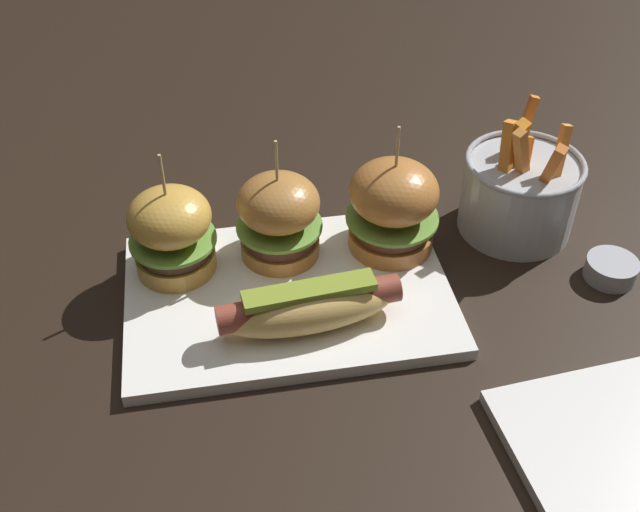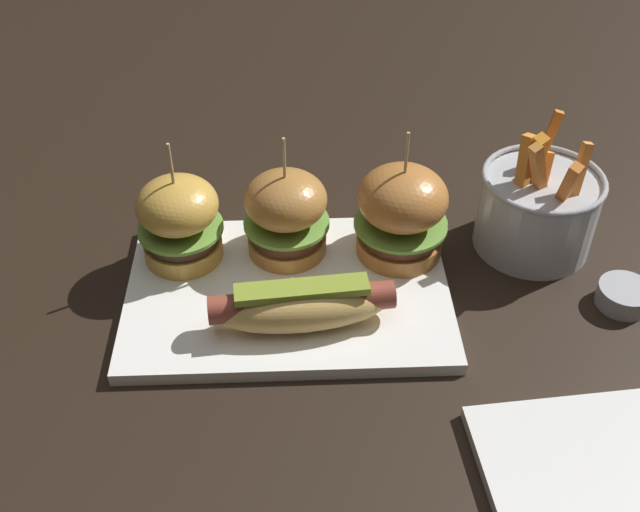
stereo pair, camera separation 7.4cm
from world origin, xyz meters
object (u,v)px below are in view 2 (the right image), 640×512
side_plate (601,490)px  fries_bucket (537,209)px  platter_main (288,292)px  slider_right (402,212)px  slider_left (179,220)px  hot_dog (302,305)px  sauce_ramekin (624,295)px  slider_center (285,214)px

side_plate → fries_bucket: bearing=85.9°
platter_main → slider_right: bearing=23.9°
platter_main → slider_left: bearing=153.8°
slider_left → slider_right: slider_right is taller
platter_main → hot_dog: (0.01, -0.05, 0.03)m
platter_main → side_plate: size_ratio=1.82×
hot_dog → side_plate: (0.23, -0.19, -0.03)m
slider_left → sauce_ramekin: (0.45, -0.08, -0.05)m
fries_bucket → slider_left: bearing=-176.8°
slider_left → fries_bucket: size_ratio=0.96×
platter_main → hot_dog: size_ratio=1.84×
slider_right → slider_center: bearing=176.6°
slider_center → sauce_ramekin: (0.34, -0.08, -0.05)m
slider_left → slider_center: (0.11, 0.01, -0.00)m
hot_dog → slider_center: 0.12m
fries_bucket → sauce_ramekin: 0.13m
slider_left → fries_bucket: (0.38, 0.02, -0.01)m
platter_main → slider_right: slider_right is taller
hot_dog → side_plate: size_ratio=0.99×
fries_bucket → hot_dog: bearing=-153.4°
hot_dog → slider_right: bearing=45.0°
side_plate → sauce_ramekin: bearing=66.8°
platter_main → slider_center: (-0.00, 0.06, 0.05)m
sauce_ramekin → fries_bucket: bearing=125.0°
slider_left → side_plate: 0.46m
platter_main → slider_left: size_ratio=2.35×
slider_center → sauce_ramekin: 0.35m
slider_left → sauce_ramekin: size_ratio=2.57×
slider_right → slider_left: bearing=179.7°
hot_dog → fries_bucket: (0.26, 0.13, 0.01)m
platter_main → slider_left: slider_left is taller
slider_center → sauce_ramekin: bearing=-13.8°
platter_main → sauce_ramekin: (0.34, -0.02, 0.00)m
fries_bucket → side_plate: size_ratio=0.81×
hot_dog → slider_left: size_ratio=1.28×
fries_bucket → side_plate: 0.32m
side_plate → hot_dog: bearing=141.4°
fries_bucket → side_plate: fries_bucket is taller
platter_main → side_plate: platter_main is taller
slider_center → fries_bucket: slider_center is taller
hot_dog → side_plate: hot_dog is taller
slider_left → slider_center: 0.11m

